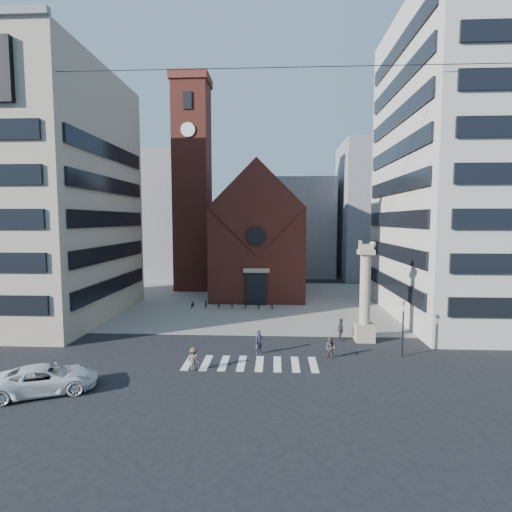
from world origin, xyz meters
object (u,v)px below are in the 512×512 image
at_px(traffic_light, 403,327).
at_px(pedestrian_0, 259,342).
at_px(pedestrian_1, 330,348).
at_px(pedestrian_2, 341,329).
at_px(scooter_0, 193,304).
at_px(white_car, 45,379).
at_px(lion_column, 365,301).

relative_size(traffic_light, pedestrian_0, 2.27).
relative_size(pedestrian_1, pedestrian_2, 0.83).
height_order(pedestrian_1, scooter_0, pedestrian_1).
relative_size(white_car, scooter_0, 3.59).
xyz_separation_m(pedestrian_2, scooter_0, (-15.47, 11.96, -0.49)).
bearing_deg(white_car, lion_column, -85.40).
bearing_deg(pedestrian_2, traffic_light, -142.79).
xyz_separation_m(lion_column, pedestrian_0, (-8.94, -3.85, -2.51)).
relative_size(traffic_light, white_car, 0.72).
height_order(pedestrian_0, pedestrian_1, pedestrian_0).
height_order(traffic_light, pedestrian_2, traffic_light).
distance_m(white_car, scooter_0, 23.76).
relative_size(pedestrian_1, scooter_0, 0.98).
distance_m(lion_column, traffic_light, 4.62).
height_order(lion_column, white_car, lion_column).
bearing_deg(white_car, scooter_0, -33.26).
bearing_deg(lion_column, pedestrian_0, -156.70).
relative_size(pedestrian_0, scooter_0, 1.14).
bearing_deg(pedestrian_2, white_car, 112.62).
bearing_deg(pedestrian_1, pedestrian_0, -152.29).
distance_m(traffic_light, pedestrian_0, 11.01).
bearing_deg(scooter_0, pedestrian_2, -41.53).
xyz_separation_m(pedestrian_0, pedestrian_1, (5.41, -0.77, -0.14)).
relative_size(white_car, pedestrian_0, 3.14).
bearing_deg(pedestrian_1, scooter_0, 165.83).
relative_size(traffic_light, scooter_0, 2.60).
height_order(lion_column, pedestrian_1, lion_column).
height_order(lion_column, pedestrian_0, lion_column).
height_order(lion_column, pedestrian_2, lion_column).
bearing_deg(traffic_light, pedestrian_2, 134.93).
bearing_deg(pedestrian_1, traffic_light, 42.13).
distance_m(pedestrian_0, scooter_0, 17.97).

